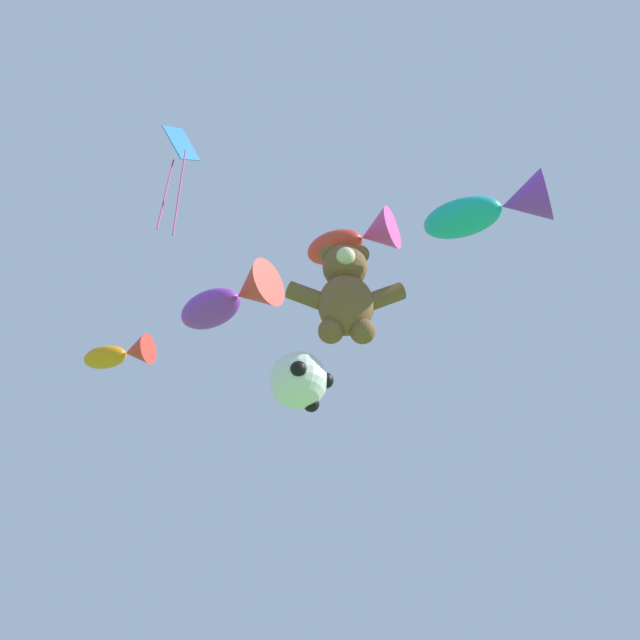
# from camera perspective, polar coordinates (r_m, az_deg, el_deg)

# --- Properties ---
(teddy_bear_kite) EXTENTS (2.04, 0.90, 2.07)m
(teddy_bear_kite) POSITION_cam_1_polar(r_m,az_deg,el_deg) (12.06, 2.06, 2.21)
(teddy_bear_kite) COLOR brown
(soccer_ball_kite) EXTENTS (1.02, 1.01, 0.94)m
(soccer_ball_kite) POSITION_cam_1_polar(r_m,az_deg,el_deg) (11.34, -1.66, -4.86)
(soccer_ball_kite) COLOR white
(fish_kite_teal) EXTENTS (2.27, 1.58, 0.90)m
(fish_kite_teal) POSITION_cam_1_polar(r_m,az_deg,el_deg) (12.63, 13.67, 8.61)
(fish_kite_teal) COLOR #19ADB2
(fish_kite_crimson) EXTENTS (1.86, 1.45, 0.82)m
(fish_kite_crimson) POSITION_cam_1_polar(r_m,az_deg,el_deg) (13.19, 2.87, 6.41)
(fish_kite_crimson) COLOR red
(fish_kite_violet) EXTENTS (2.35, 2.03, 1.02)m
(fish_kite_violet) POSITION_cam_1_polar(r_m,az_deg,el_deg) (14.38, -7.10, 1.66)
(fish_kite_violet) COLOR purple
(fish_kite_tangerine) EXTENTS (1.66, 1.07, 0.68)m
(fish_kite_tangerine) POSITION_cam_1_polar(r_m,az_deg,el_deg) (15.85, -15.63, -2.64)
(fish_kite_tangerine) COLOR orange
(diamond_kite) EXTENTS (0.67, 0.87, 3.06)m
(diamond_kite) POSITION_cam_1_polar(r_m,az_deg,el_deg) (14.71, -11.18, 12.83)
(diamond_kite) COLOR blue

